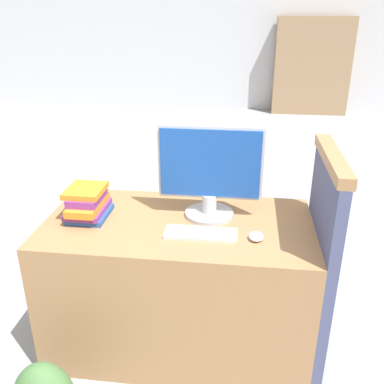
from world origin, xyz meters
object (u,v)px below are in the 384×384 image
mouse (256,237)px  book_stack (88,203)px  keyboard (201,234)px  monitor (210,173)px

mouse → book_stack: 0.87m
keyboard → book_stack: bearing=168.0°
monitor → mouse: bearing=-43.4°
monitor → mouse: monitor is taller
keyboard → mouse: (0.26, -0.01, 0.01)m
keyboard → book_stack: book_stack is taller
keyboard → book_stack: size_ratio=1.24×
monitor → book_stack: monitor is taller
book_stack → mouse: bearing=-9.0°
monitor → keyboard: size_ratio=1.53×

